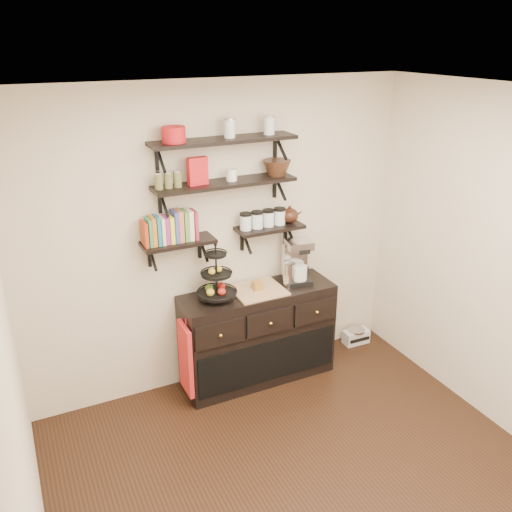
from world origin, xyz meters
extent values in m
plane|color=black|center=(0.00, 0.00, 0.00)|extent=(3.50, 3.50, 0.00)
cube|color=white|center=(0.00, 0.00, 2.70)|extent=(3.50, 3.50, 0.02)
cube|color=beige|center=(0.00, 1.75, 1.35)|extent=(3.50, 0.02, 2.70)
cube|color=beige|center=(-1.75, 0.00, 1.35)|extent=(0.02, 3.50, 2.70)
cube|color=black|center=(0.00, 1.61, 2.23)|extent=(1.20, 0.27, 0.03)
cube|color=black|center=(-0.52, 1.74, 2.12)|extent=(0.02, 0.03, 0.20)
cube|color=black|center=(0.52, 1.74, 2.12)|extent=(0.02, 0.03, 0.20)
cube|color=black|center=(0.00, 1.61, 1.89)|extent=(1.20, 0.27, 0.03)
cube|color=black|center=(-0.52, 1.74, 1.77)|extent=(0.02, 0.03, 0.20)
cube|color=black|center=(0.52, 1.74, 1.77)|extent=(0.02, 0.03, 0.20)
cube|color=black|center=(-0.42, 1.62, 1.44)|extent=(0.60, 0.25, 0.03)
cube|color=black|center=(-0.64, 1.74, 1.32)|extent=(0.02, 0.03, 0.20)
cube|color=black|center=(-0.20, 1.74, 1.32)|extent=(0.03, 0.03, 0.20)
cube|color=black|center=(0.42, 1.62, 1.44)|extent=(0.60, 0.25, 0.03)
cube|color=black|center=(0.20, 1.74, 1.32)|extent=(0.03, 0.03, 0.20)
cube|color=black|center=(0.64, 1.74, 1.32)|extent=(0.02, 0.03, 0.20)
cube|color=#A53516|center=(-0.68, 1.63, 1.55)|extent=(0.02, 0.15, 0.20)
cube|color=#2E8255|center=(-0.65, 1.63, 1.57)|extent=(0.03, 0.15, 0.24)
cube|color=orange|center=(-0.61, 1.63, 1.55)|extent=(0.04, 0.15, 0.21)
cube|color=teal|center=(-0.57, 1.63, 1.57)|extent=(0.03, 0.15, 0.25)
cube|color=beige|center=(-0.54, 1.63, 1.56)|extent=(0.03, 0.15, 0.22)
cube|color=#9E2676|center=(-0.50, 1.63, 1.58)|extent=(0.04, 0.15, 0.26)
cube|color=yellow|center=(-0.46, 1.63, 1.56)|extent=(0.03, 0.15, 0.23)
cube|color=#40499E|center=(-0.42, 1.63, 1.55)|extent=(0.03, 0.15, 0.20)
cube|color=#C36845|center=(-0.38, 1.63, 1.57)|extent=(0.04, 0.15, 0.24)
cube|color=#4F9348|center=(-0.34, 1.63, 1.55)|extent=(0.03, 0.15, 0.21)
cube|color=#FADDBC|center=(-0.31, 1.63, 1.57)|extent=(0.03, 0.15, 0.25)
cube|color=#922941|center=(-0.27, 1.63, 1.56)|extent=(0.02, 0.15, 0.22)
cylinder|color=silver|center=(0.19, 1.63, 1.51)|extent=(0.10, 0.10, 0.13)
cylinder|color=silver|center=(0.30, 1.63, 1.51)|extent=(0.10, 0.10, 0.13)
cylinder|color=silver|center=(0.41, 1.63, 1.51)|extent=(0.10, 0.10, 0.13)
cylinder|color=silver|center=(0.52, 1.63, 1.51)|extent=(0.10, 0.10, 0.13)
cube|color=black|center=(0.25, 1.51, 0.45)|extent=(1.40, 0.45, 0.90)
cube|color=tan|center=(0.25, 1.51, 0.91)|extent=(0.45, 0.41, 0.02)
sphere|color=gold|center=(-0.22, 1.26, 0.70)|extent=(0.04, 0.04, 0.04)
sphere|color=gold|center=(0.25, 1.26, 0.70)|extent=(0.04, 0.04, 0.04)
sphere|color=gold|center=(0.72, 1.26, 0.70)|extent=(0.04, 0.04, 0.04)
cylinder|color=black|center=(-0.14, 1.51, 1.15)|extent=(0.02, 0.02, 0.50)
cylinder|color=black|center=(-0.14, 1.51, 0.96)|extent=(0.34, 0.34, 0.01)
cylinder|color=black|center=(-0.14, 1.51, 1.14)|extent=(0.26, 0.26, 0.02)
cylinder|color=black|center=(-0.14, 1.51, 1.32)|extent=(0.18, 0.18, 0.02)
sphere|color=#B21914|center=(-0.08, 1.55, 1.00)|extent=(0.07, 0.07, 0.07)
sphere|color=gold|center=(-0.18, 1.51, 1.17)|extent=(0.06, 0.06, 0.06)
cube|color=#966522|center=(0.25, 1.51, 0.96)|extent=(0.08, 0.08, 0.08)
cube|color=black|center=(0.66, 1.51, 0.92)|extent=(0.26, 0.24, 0.04)
cube|color=silver|center=(0.66, 1.59, 1.09)|extent=(0.24, 0.12, 0.35)
cube|color=silver|center=(0.66, 1.51, 1.28)|extent=(0.26, 0.24, 0.07)
cylinder|color=silver|center=(0.66, 1.49, 1.01)|extent=(0.17, 0.17, 0.13)
cylinder|color=silver|center=(0.55, 1.49, 1.01)|extent=(0.11, 0.11, 0.22)
cube|color=#B42713|center=(-0.48, 1.41, 0.46)|extent=(0.04, 0.27, 0.64)
cube|color=silver|center=(1.44, 1.61, 0.07)|extent=(0.27, 0.14, 0.14)
cylinder|color=silver|center=(1.44, 1.61, 0.15)|extent=(0.18, 0.18, 0.02)
cube|color=black|center=(1.44, 1.54, 0.07)|extent=(0.23, 0.02, 0.04)
cube|color=red|center=(-0.23, 1.61, 2.01)|extent=(0.16, 0.07, 0.22)
cylinder|color=white|center=(0.06, 1.61, 1.95)|extent=(0.09, 0.09, 0.10)
cylinder|color=red|center=(-0.41, 1.61, 2.31)|extent=(0.18, 0.18, 0.12)
camera|label=1|loc=(-1.64, -2.37, 3.01)|focal=38.00mm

